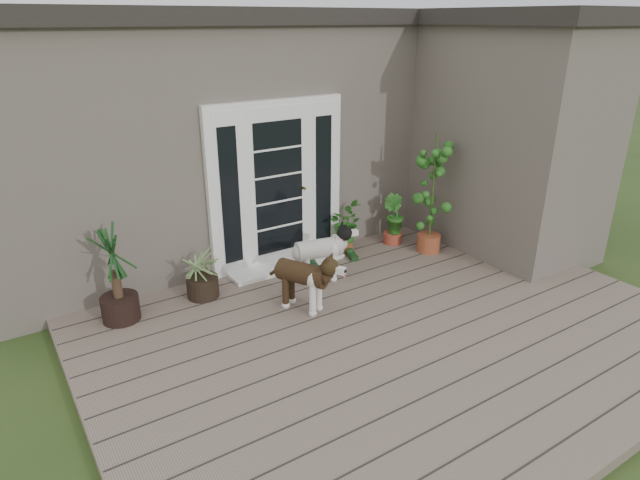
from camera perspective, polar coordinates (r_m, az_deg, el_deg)
deck at (r=5.92m, az=8.11°, el=-9.74°), size 6.20×4.60×0.12m
house_main at (r=8.80m, az=-10.03°, el=11.34°), size 7.40×4.00×3.10m
roof_main at (r=8.65m, az=-10.81°, el=22.13°), size 7.60×4.20×0.20m
house_wing at (r=8.09m, az=19.39°, el=9.47°), size 1.60×2.40×3.10m
roof_wing at (r=7.92m, az=21.01°, el=21.14°), size 1.80×2.60×0.20m
door_unit at (r=7.00m, az=-4.52°, el=5.80°), size 1.90×0.14×2.15m
door_step at (r=7.21m, az=-3.50°, el=-2.60°), size 1.60×0.40×0.05m
brindle_dog at (r=6.05m, az=-1.88°, el=-4.56°), size 0.66×0.84×0.65m
white_dog at (r=6.68m, az=-0.12°, el=-1.85°), size 0.82×0.48×0.64m
spider_plant at (r=6.46m, az=-12.39°, el=-3.19°), size 0.78×0.78×0.67m
yucca at (r=6.13m, az=-20.79°, el=-3.35°), size 0.81×0.81×1.11m
herb_a at (r=7.56m, az=2.61°, el=1.05°), size 0.68×0.68×0.63m
herb_b at (r=7.93m, az=7.70°, el=1.45°), size 0.40×0.40×0.52m
herb_c at (r=8.48m, az=11.86°, el=2.93°), size 0.41×0.41×0.62m
sapling at (r=7.54m, az=11.79°, el=4.94°), size 0.61×0.61×1.73m
clog_left at (r=7.11m, az=-0.68°, el=-2.74°), size 0.22×0.34×0.09m
clog_right at (r=7.45m, az=3.41°, el=-1.58°), size 0.22×0.32×0.09m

